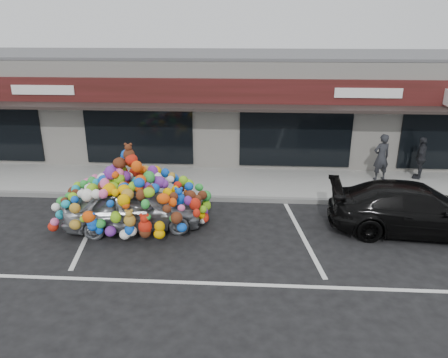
# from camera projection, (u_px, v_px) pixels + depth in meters

# --- Properties ---
(ground) EXTENTS (90.00, 90.00, 0.00)m
(ground) POSITION_uv_depth(u_px,v_px,m) (201.00, 236.00, 12.06)
(ground) COLOR black
(ground) RESTS_ON ground
(shop_building) EXTENTS (24.00, 7.20, 4.31)m
(shop_building) POSITION_uv_depth(u_px,v_px,m) (221.00, 103.00, 19.23)
(shop_building) COLOR white
(shop_building) RESTS_ON ground
(sidewalk) EXTENTS (26.00, 3.00, 0.15)m
(sidewalk) POSITION_uv_depth(u_px,v_px,m) (213.00, 183.00, 15.78)
(sidewalk) COLOR gray
(sidewalk) RESTS_ON ground
(kerb) EXTENTS (26.00, 0.18, 0.16)m
(kerb) POSITION_uv_depth(u_px,v_px,m) (209.00, 199.00, 14.38)
(kerb) COLOR slate
(kerb) RESTS_ON ground
(parking_stripe_left) EXTENTS (0.73, 4.37, 0.01)m
(parking_stripe_left) POSITION_uv_depth(u_px,v_px,m) (90.00, 229.00, 12.43)
(parking_stripe_left) COLOR silver
(parking_stripe_left) RESTS_ON ground
(parking_stripe_mid) EXTENTS (0.73, 4.37, 0.01)m
(parking_stripe_mid) POSITION_uv_depth(u_px,v_px,m) (302.00, 235.00, 12.08)
(parking_stripe_mid) COLOR silver
(parking_stripe_mid) RESTS_ON ground
(lane_line) EXTENTS (14.00, 0.12, 0.01)m
(lane_line) POSITION_uv_depth(u_px,v_px,m) (278.00, 286.00, 9.78)
(lane_line) COLOR silver
(lane_line) RESTS_ON ground
(toy_car) EXTENTS (2.81, 4.38, 2.39)m
(toy_car) POSITION_uv_depth(u_px,v_px,m) (134.00, 201.00, 12.31)
(toy_car) COLOR #979CA1
(toy_car) RESTS_ON ground
(black_sedan) EXTENTS (2.26, 4.86, 1.37)m
(black_sedan) POSITION_uv_depth(u_px,v_px,m) (416.00, 209.00, 12.08)
(black_sedan) COLOR black
(black_sedan) RESTS_ON ground
(pedestrian_a) EXTENTS (0.72, 0.58, 1.70)m
(pedestrian_a) POSITION_uv_depth(u_px,v_px,m) (381.00, 157.00, 15.59)
(pedestrian_a) COLOR #25242A
(pedestrian_a) RESTS_ON sidewalk
(pedestrian_c) EXTENTS (0.98, 0.76, 1.55)m
(pedestrian_c) POSITION_uv_depth(u_px,v_px,m) (421.00, 158.00, 15.77)
(pedestrian_c) COLOR black
(pedestrian_c) RESTS_ON sidewalk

